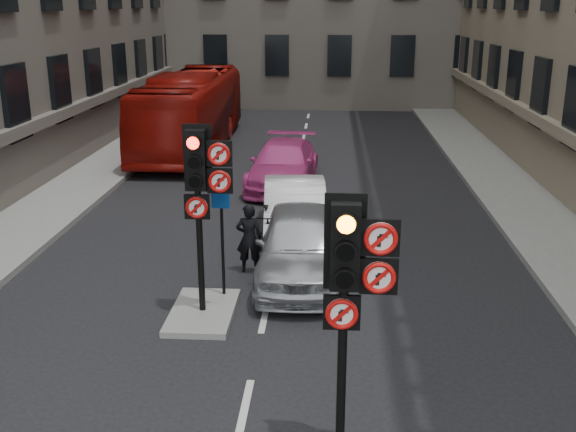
# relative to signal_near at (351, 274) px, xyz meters

# --- Properties ---
(pavement_left) EXTENTS (3.00, 50.00, 0.16)m
(pavement_left) POSITION_rel_signal_near_xyz_m (-8.69, 11.01, -2.50)
(pavement_left) COLOR gray
(pavement_left) RESTS_ON ground
(pavement_right) EXTENTS (3.00, 50.00, 0.16)m
(pavement_right) POSITION_rel_signal_near_xyz_m (5.71, 11.01, -2.50)
(pavement_right) COLOR gray
(pavement_right) RESTS_ON ground
(centre_island) EXTENTS (1.20, 2.00, 0.12)m
(centre_island) POSITION_rel_signal_near_xyz_m (-2.69, 4.01, -2.52)
(centre_island) COLOR gray
(centre_island) RESTS_ON ground
(signal_near) EXTENTS (0.91, 0.40, 3.58)m
(signal_near) POSITION_rel_signal_near_xyz_m (0.00, 0.00, 0.00)
(signal_near) COLOR black
(signal_near) RESTS_ON ground
(signal_far) EXTENTS (0.91, 0.40, 3.58)m
(signal_far) POSITION_rel_signal_near_xyz_m (-2.60, 4.00, 0.12)
(signal_far) COLOR black
(signal_far) RESTS_ON centre_island
(car_silver) EXTENTS (1.94, 4.59, 1.55)m
(car_silver) POSITION_rel_signal_near_xyz_m (-0.91, 6.01, -1.81)
(car_silver) COLOR #9EA0A5
(car_silver) RESTS_ON ground
(car_white) EXTENTS (1.89, 4.53, 1.46)m
(car_white) POSITION_rel_signal_near_xyz_m (-1.15, 8.59, -1.85)
(car_white) COLOR silver
(car_white) RESTS_ON ground
(car_pink) EXTENTS (2.32, 5.05, 1.43)m
(car_pink) POSITION_rel_signal_near_xyz_m (-1.81, 13.72, -1.87)
(car_pink) COLOR #C53A86
(car_pink) RESTS_ON ground
(bus_red) EXTENTS (2.61, 11.12, 3.10)m
(bus_red) POSITION_rel_signal_near_xyz_m (-5.99, 19.47, -1.03)
(bus_red) COLOR maroon
(bus_red) RESTS_ON ground
(motorcycle) EXTENTS (0.83, 1.97, 1.15)m
(motorcycle) POSITION_rel_signal_near_xyz_m (-1.75, 7.30, -2.01)
(motorcycle) COLOR black
(motorcycle) RESTS_ON ground
(motorcyclist) EXTENTS (0.60, 0.41, 1.58)m
(motorcyclist) POSITION_rel_signal_near_xyz_m (-2.04, 6.26, -1.79)
(motorcyclist) COLOR black
(motorcyclist) RESTS_ON ground
(info_sign) EXTENTS (0.37, 0.12, 2.13)m
(info_sign) POSITION_rel_signal_near_xyz_m (-2.39, 4.74, -1.09)
(info_sign) COLOR black
(info_sign) RESTS_ON centre_island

